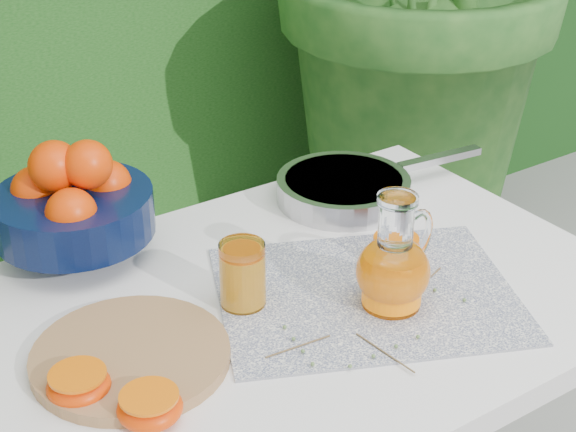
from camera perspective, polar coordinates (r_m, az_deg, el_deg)
white_table at (r=1.38m, az=0.47°, el=-8.07°), size 1.00×0.70×0.75m
placemat at (r=1.35m, az=5.08°, el=-5.03°), size 0.55×0.50×0.00m
cutting_board at (r=1.22m, az=-10.14°, el=-8.89°), size 0.29×0.29×0.02m
fruit_bowl at (r=1.44m, az=-13.73°, el=0.83°), size 0.33×0.33×0.20m
juice_pitcher at (r=1.29m, az=6.87°, el=-3.33°), size 0.17×0.14×0.18m
juice_tumbler at (r=1.29m, az=-2.96°, el=-3.87°), size 0.09×0.09×0.10m
saute_pan at (r=1.61m, az=3.73°, el=1.85°), size 0.44×0.27×0.05m
orange_halves at (r=1.22m, az=-4.13°, el=-7.86°), size 0.66×0.24×0.04m
thyme_sprigs at (r=1.27m, az=5.46°, el=-7.00°), size 0.35×0.22×0.01m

